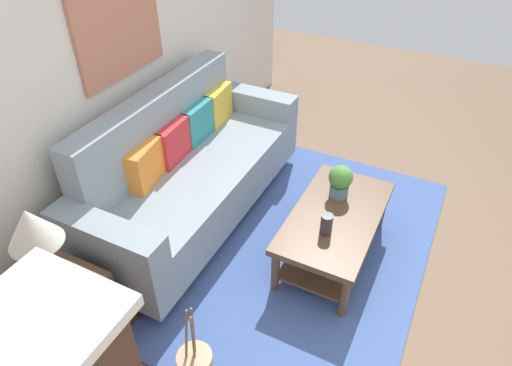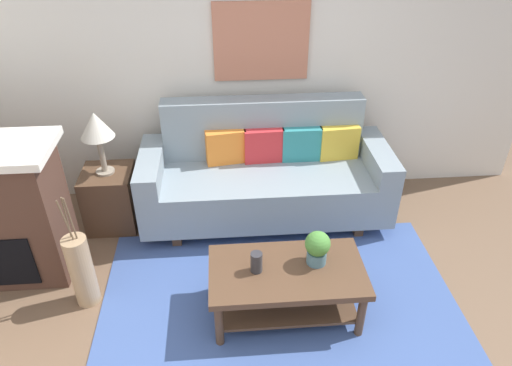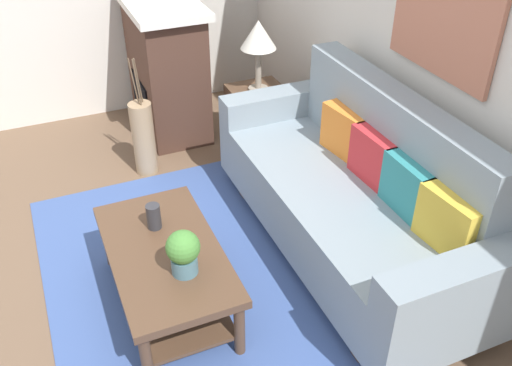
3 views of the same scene
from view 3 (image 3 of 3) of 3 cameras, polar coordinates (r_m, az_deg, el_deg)
name	(u,v)px [view 3 (image 3 of 3)]	position (r m, az deg, el deg)	size (l,w,h in m)	color
ground_plane	(109,318)	(3.46, -14.77, -13.21)	(9.29, 9.29, 0.00)	brown
wall_back	(449,43)	(3.46, 19.11, 13.33)	(5.29, 0.10, 2.70)	silver
area_rug	(191,293)	(3.50, -6.65, -11.10)	(2.70, 1.65, 0.01)	#3D5693
couch	(352,195)	(3.59, 9.76, -1.22)	(2.23, 0.84, 1.08)	gray
throw_pillow_orange	(345,132)	(3.76, 9.02, 5.15)	(0.36, 0.12, 0.32)	orange
throw_pillow_crimson	(374,157)	(3.51, 11.90, 2.56)	(0.36, 0.12, 0.32)	red
throw_pillow_teal	(407,187)	(3.28, 15.18, -0.40)	(0.36, 0.12, 0.32)	teal
throw_pillow_mustard	(447,222)	(3.08, 18.94, -3.78)	(0.36, 0.12, 0.32)	gold
coffee_table	(166,265)	(3.24, -9.15, -8.26)	(1.10, 0.60, 0.43)	#513826
tabletop_vase	(154,217)	(3.28, -10.39, -3.38)	(0.08, 0.08, 0.16)	#2D2D33
potted_plant_tabletop	(183,252)	(2.92, -7.42, -6.94)	(0.18, 0.18, 0.26)	slate
side_table	(258,121)	(4.71, 0.22, 6.39)	(0.44, 0.44, 0.56)	#513826
table_lamp	(258,38)	(4.42, 0.24, 14.60)	(0.28, 0.28, 0.57)	gray
fireplace	(166,67)	(5.00, -9.12, 11.55)	(1.02, 0.58, 1.16)	#472D23
floor_vase	(144,139)	(4.48, -11.38, 4.45)	(0.18, 0.18, 0.60)	tan
floor_vase_branch_a	(137,83)	(4.25, -12.05, 9.97)	(0.01, 0.01, 0.36)	brown
floor_vase_branch_b	(138,81)	(4.28, -11.92, 10.16)	(0.01, 0.01, 0.36)	brown
floor_vase_branch_c	(134,82)	(4.28, -12.38, 10.07)	(0.01, 0.01, 0.36)	brown
framed_painting	(445,14)	(3.37, 18.68, 16.03)	(0.84, 0.03, 0.69)	#B77056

